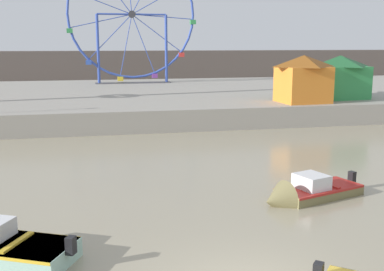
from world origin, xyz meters
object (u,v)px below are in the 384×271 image
Objects in this scene: ferris_wheel_blue_frame at (132,16)px; carnival_booth_orange_canopy at (303,78)px; carnival_booth_green_kiosk at (340,76)px; motorboat_olive_wood at (303,193)px.

ferris_wheel_blue_frame is 21.67m from carnival_booth_orange_canopy.
carnival_booth_green_kiosk is 4.26m from carnival_booth_orange_canopy.
carnival_booth_orange_canopy is at bearing -132.73° from motorboat_olive_wood.
carnival_booth_green_kiosk is at bearing -50.58° from ferris_wheel_blue_frame.
carnival_booth_orange_canopy is (-3.80, -1.91, 0.04)m from carnival_booth_green_kiosk.
ferris_wheel_blue_frame reaches higher than carnival_booth_green_kiosk.
ferris_wheel_blue_frame is at bearing -103.56° from motorboat_olive_wood.
ferris_wheel_blue_frame is at bearing 114.30° from carnival_booth_orange_canopy.
carnival_booth_green_kiosk is 1.14× the size of carnival_booth_orange_canopy.
carnival_booth_orange_canopy reaches higher than motorboat_olive_wood.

